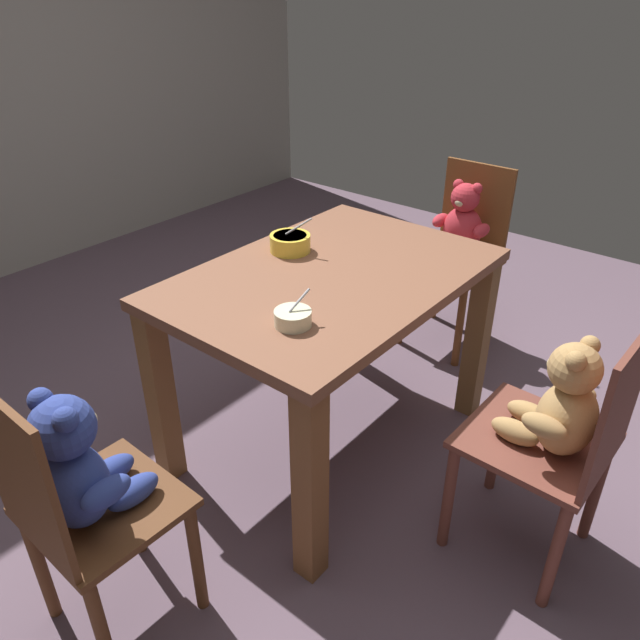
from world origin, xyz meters
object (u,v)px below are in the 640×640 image
(porridge_bowl_cream_near_left, at_px, (293,317))
(teddy_chair_near_left, at_px, (79,483))
(dining_table, at_px, (331,308))
(porridge_bowl_yellow_far_center, at_px, (290,242))
(teddy_chair_near_right, at_px, (459,241))
(teddy_chair_near_front, at_px, (560,421))

(porridge_bowl_cream_near_left, bearing_deg, teddy_chair_near_left, 169.28)
(dining_table, distance_m, porridge_bowl_cream_near_left, 0.42)
(porridge_bowl_cream_near_left, distance_m, porridge_bowl_yellow_far_center, 0.55)
(dining_table, relative_size, porridge_bowl_cream_near_left, 9.77)
(teddy_chair_near_right, relative_size, porridge_bowl_yellow_far_center, 5.67)
(teddy_chair_near_front, xyz_separation_m, porridge_bowl_yellow_far_center, (0.05, 1.08, 0.25))
(teddy_chair_near_front, distance_m, porridge_bowl_cream_near_left, 0.83)
(teddy_chair_near_front, height_order, teddy_chair_near_left, teddy_chair_near_left)
(teddy_chair_near_right, bearing_deg, porridge_bowl_cream_near_left, 6.91)
(dining_table, distance_m, teddy_chair_near_front, 0.85)
(dining_table, height_order, porridge_bowl_yellow_far_center, porridge_bowl_yellow_far_center)
(dining_table, xyz_separation_m, teddy_chair_near_right, (1.02, 0.02, -0.08))
(teddy_chair_near_left, distance_m, porridge_bowl_cream_near_left, 0.72)
(teddy_chair_near_front, xyz_separation_m, teddy_chair_near_left, (-1.02, 0.84, 0.02))
(teddy_chair_near_left, height_order, porridge_bowl_yellow_far_center, porridge_bowl_yellow_far_center)
(teddy_chair_near_right, distance_m, porridge_bowl_cream_near_left, 1.41)
(teddy_chair_near_left, bearing_deg, dining_table, 1.81)
(dining_table, height_order, teddy_chair_near_left, teddy_chair_near_left)
(porridge_bowl_yellow_far_center, bearing_deg, teddy_chair_near_left, -167.30)
(dining_table, xyz_separation_m, teddy_chair_near_front, (-0.01, -0.85, -0.07))
(teddy_chair_near_right, bearing_deg, dining_table, 1.59)
(teddy_chair_near_right, relative_size, teddy_chair_near_left, 0.99)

